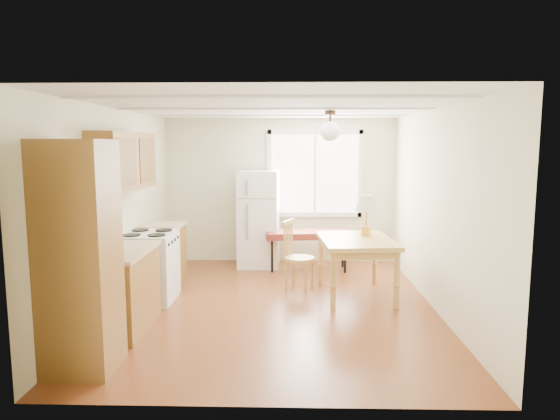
{
  "coord_description": "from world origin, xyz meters",
  "views": [
    {
      "loc": [
        0.21,
        -6.18,
        2.06
      ],
      "look_at": [
        0.04,
        0.67,
        1.15
      ],
      "focal_mm": 32.0,
      "sensor_mm": 36.0,
      "label": 1
    }
  ],
  "objects_px": {
    "refrigerator": "(259,219)",
    "chair": "(294,250)",
    "dining_table": "(356,246)",
    "bench": "(308,235)"
  },
  "relations": [
    {
      "from": "bench",
      "to": "dining_table",
      "type": "height_order",
      "value": "dining_table"
    },
    {
      "from": "chair",
      "to": "bench",
      "type": "bearing_deg",
      "value": 98.16
    },
    {
      "from": "dining_table",
      "to": "chair",
      "type": "relative_size",
      "value": 1.38
    },
    {
      "from": "refrigerator",
      "to": "dining_table",
      "type": "distance_m",
      "value": 2.19
    },
    {
      "from": "refrigerator",
      "to": "chair",
      "type": "height_order",
      "value": "refrigerator"
    },
    {
      "from": "refrigerator",
      "to": "chair",
      "type": "bearing_deg",
      "value": -63.34
    },
    {
      "from": "bench",
      "to": "chair",
      "type": "relative_size",
      "value": 1.49
    },
    {
      "from": "refrigerator",
      "to": "chair",
      "type": "relative_size",
      "value": 1.66
    },
    {
      "from": "dining_table",
      "to": "refrigerator",
      "type": "bearing_deg",
      "value": 126.23
    },
    {
      "from": "dining_table",
      "to": "chair",
      "type": "distance_m",
      "value": 0.92
    }
  ]
}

